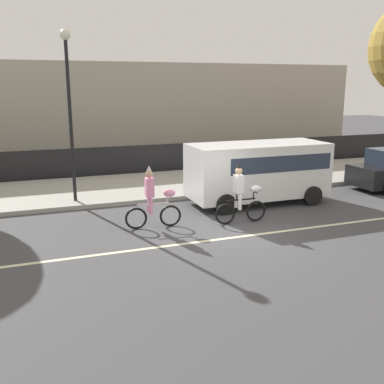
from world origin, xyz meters
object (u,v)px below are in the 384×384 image
street_lamp_post (69,92)px  pedestrian_onlooker (250,159)px  parade_cyclist_pink (154,201)px  parade_cyclist_zebra (242,197)px  parked_van_white (260,168)px

street_lamp_post → pedestrian_onlooker: street_lamp_post is taller
pedestrian_onlooker → parade_cyclist_pink: bearing=-139.4°
parade_cyclist_zebra → parade_cyclist_pink: bearing=170.1°
street_lamp_post → parade_cyclist_zebra: bearing=-41.3°
parade_cyclist_zebra → street_lamp_post: size_ratio=0.33×
parade_cyclist_zebra → parked_van_white: parked_van_white is taller
parked_van_white → street_lamp_post: street_lamp_post is taller
street_lamp_post → pedestrian_onlooker: size_ratio=3.62×
parked_van_white → street_lamp_post: bearing=162.0°
parked_van_white → pedestrian_onlooker: size_ratio=3.09×
parade_cyclist_pink → parade_cyclist_zebra: same height
parade_cyclist_pink → street_lamp_post: bearing=118.2°
street_lamp_post → parade_cyclist_pink: bearing=-61.8°
parked_van_white → street_lamp_post: size_ratio=0.85×
parade_cyclist_pink → parade_cyclist_zebra: bearing=-9.9°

